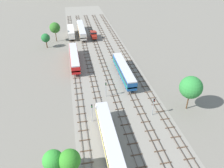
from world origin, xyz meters
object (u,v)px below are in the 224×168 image
object	(u,v)px
passenger_coach_left_farther	(81,29)
signal_post_nearest	(92,111)
passenger_coach_left_nearest	(110,140)
freight_boxcar_far_left_far	(71,32)
signal_post_near	(106,87)
signal_post_mid	(153,105)
diesel_railcar_centre_near	(124,70)
diesel_railcar_far_left_mid	(74,57)
shunter_loco_centre_left_midfar	(94,34)

from	to	relation	value
passenger_coach_left_farther	signal_post_nearest	distance (m)	62.27
passenger_coach_left_nearest	freight_boxcar_far_left_far	world-z (taller)	passenger_coach_left_nearest
signal_post_near	signal_post_mid	xyz separation A→B (m)	(9.87, -10.13, 0.23)
freight_boxcar_far_left_far	diesel_railcar_centre_near	bearing A→B (deg)	-70.39
passenger_coach_left_farther	signal_post_near	bearing A→B (deg)	-87.32
diesel_railcar_far_left_mid	freight_boxcar_far_left_far	xyz separation A→B (m)	(0.01, 28.89, -0.15)
diesel_railcar_centre_near	signal_post_nearest	distance (m)	22.68
passenger_coach_left_nearest	signal_post_near	size ratio (longest dim) A/B	4.66
diesel_railcar_centre_near	passenger_coach_left_farther	distance (m)	44.31
diesel_railcar_far_left_mid	passenger_coach_left_farther	distance (m)	30.93
shunter_loco_centre_left_midfar	signal_post_near	world-z (taller)	signal_post_near
signal_post_nearest	passenger_coach_left_farther	bearing A→B (deg)	87.73
diesel_railcar_far_left_mid	passenger_coach_left_farther	xyz separation A→B (m)	(4.94, 30.54, 0.02)
passenger_coach_left_nearest	signal_post_mid	distance (m)	15.11
freight_boxcar_far_left_far	signal_post_mid	distance (m)	63.59
freight_boxcar_far_left_far	signal_post_near	size ratio (longest dim) A/B	2.96
signal_post_near	signal_post_mid	distance (m)	14.15
freight_boxcar_far_left_far	signal_post_mid	size ratio (longest dim) A/B	2.74
signal_post_mid	signal_post_near	bearing A→B (deg)	134.27
passenger_coach_left_nearest	diesel_railcar_far_left_mid	world-z (taller)	same
signal_post_mid	shunter_loco_centre_left_midfar	bearing A→B (deg)	97.47
passenger_coach_left_farther	signal_post_near	size ratio (longest dim) A/B	4.66
passenger_coach_left_nearest	diesel_railcar_centre_near	size ratio (longest dim) A/B	1.07
freight_boxcar_far_left_far	signal_post_near	xyz separation A→B (m)	(7.40, -51.07, 0.58)
shunter_loco_centre_left_midfar	passenger_coach_left_farther	distance (m)	8.06
signal_post_nearest	signal_post_mid	world-z (taller)	signal_post_nearest
diesel_railcar_far_left_mid	signal_post_mid	size ratio (longest dim) A/B	4.01
diesel_railcar_far_left_mid	shunter_loco_centre_left_midfar	world-z (taller)	diesel_railcar_far_left_mid
shunter_loco_centre_left_midfar	signal_post_near	distance (m)	46.45
shunter_loco_centre_left_midfar	passenger_coach_left_farther	bearing A→B (deg)	127.90
freight_boxcar_far_left_far	signal_post_near	distance (m)	51.61
diesel_railcar_far_left_mid	passenger_coach_left_farther	world-z (taller)	same
diesel_railcar_far_left_mid	shunter_loco_centre_left_midfar	size ratio (longest dim) A/B	2.42
diesel_railcar_centre_near	signal_post_mid	world-z (taller)	signal_post_mid
diesel_railcar_far_left_mid	signal_post_nearest	bearing A→B (deg)	-85.54
passenger_coach_left_farther	signal_post_mid	distance (m)	64.05
diesel_railcar_centre_near	diesel_railcar_far_left_mid	world-z (taller)	same
passenger_coach_left_nearest	diesel_railcar_far_left_mid	bearing A→B (deg)	96.87
diesel_railcar_far_left_mid	signal_post_near	size ratio (longest dim) A/B	4.34
diesel_railcar_far_left_mid	shunter_loco_centre_left_midfar	distance (m)	26.14
diesel_railcar_far_left_mid	signal_post_mid	xyz separation A→B (m)	(17.28, -32.31, 0.67)
shunter_loco_centre_left_midfar	passenger_coach_left_nearest	bearing A→B (deg)	-94.33
signal_post_nearest	signal_post_near	world-z (taller)	signal_post_nearest
signal_post_near	diesel_railcar_far_left_mid	bearing A→B (deg)	108.46
shunter_loco_centre_left_midfar	signal_post_near	xyz separation A→B (m)	(-2.47, -46.38, 1.02)
passenger_coach_left_farther	diesel_railcar_centre_near	bearing A→B (deg)	-77.12
shunter_loco_centre_left_midfar	freight_boxcar_far_left_far	world-z (taller)	freight_boxcar_far_left_far
freight_boxcar_far_left_far	passenger_coach_left_farther	size ratio (longest dim) A/B	0.64
passenger_coach_left_farther	signal_post_near	distance (m)	52.78
diesel_railcar_far_left_mid	signal_post_mid	world-z (taller)	signal_post_mid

